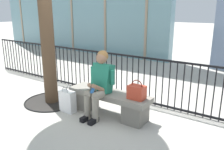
% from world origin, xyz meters
% --- Properties ---
extents(ground_plane, '(60.00, 60.00, 0.00)m').
position_xyz_m(ground_plane, '(0.00, 0.00, 0.00)').
color(ground_plane, '#B2ADA3').
extents(stone_bench, '(1.60, 0.44, 0.45)m').
position_xyz_m(stone_bench, '(0.00, 0.00, 0.27)').
color(stone_bench, gray).
rests_on(stone_bench, ground).
extents(seated_person_with_phone, '(0.52, 0.66, 1.21)m').
position_xyz_m(seated_person_with_phone, '(-0.11, -0.13, 0.65)').
color(seated_person_with_phone, gray).
rests_on(seated_person_with_phone, ground).
extents(handbag_on_bench, '(0.28, 0.20, 0.34)m').
position_xyz_m(handbag_on_bench, '(0.58, -0.01, 0.57)').
color(handbag_on_bench, '#B23823').
rests_on(handbag_on_bench, stone_bench).
extents(shopping_bag, '(0.31, 0.16, 0.51)m').
position_xyz_m(shopping_bag, '(-0.73, -0.34, 0.21)').
color(shopping_bag, white).
rests_on(shopping_bag, ground).
extents(plaza_railing, '(9.51, 0.04, 0.99)m').
position_xyz_m(plaza_railing, '(-0.00, 0.86, 0.50)').
color(plaza_railing, black).
rests_on(plaza_railing, ground).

